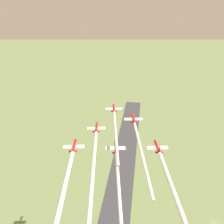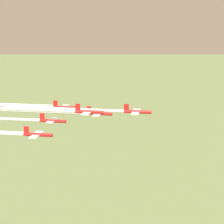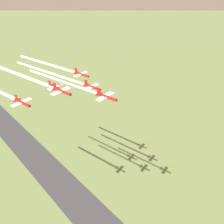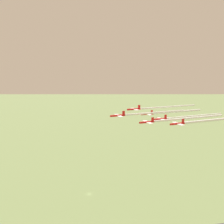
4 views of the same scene
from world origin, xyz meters
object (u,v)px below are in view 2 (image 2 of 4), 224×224
jet_0 (137,112)px  jet_3 (64,107)px  jet_5 (37,135)px  jet_2 (88,112)px  jet_4 (52,121)px  jet_1 (98,113)px

jet_0 → jet_3: 31.90m
jet_5 → jet_0: bearing=120.5°
jet_5 → jet_2: bearing=120.5°
jet_0 → jet_2: jet_2 is taller
jet_0 → jet_4: size_ratio=1.00×
jet_0 → jet_3: (31.51, 3.80, -3.18)m
jet_2 → jet_3: bearing=-150.5°
jet_4 → jet_5: jet_4 is taller
jet_1 → jet_3: 15.87m
jet_0 → jet_4: bearing=-90.0°
jet_4 → jet_5: (-9.76, 12.79, -0.12)m
jet_2 → jet_4: (15.76, 1.90, -5.38)m
jet_0 → jet_4: 27.66m
jet_2 → jet_3: jet_2 is taller
jet_4 → jet_3: bearing=180.0°
jet_3 → jet_5: 32.20m
jet_2 → jet_4: bearing=-120.5°
jet_2 → jet_5: 16.80m
jet_2 → jet_5: size_ratio=1.00×
jet_3 → jet_5: bearing=-0.0°
jet_1 → jet_2: 16.66m
jet_1 → jet_5: bearing=-29.5°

